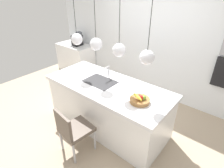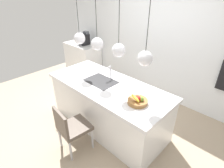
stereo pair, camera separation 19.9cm
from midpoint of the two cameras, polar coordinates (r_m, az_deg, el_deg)
name	(u,v)px [view 2 (the right image)]	position (r m, az deg, el deg)	size (l,w,h in m)	color
floor	(108,124)	(3.62, 0.44, -12.51)	(6.60, 6.60, 0.00)	tan
back_wall	(161,41)	(4.21, 16.61, 12.74)	(6.00, 0.10, 2.60)	white
kitchen_island	(108,105)	(3.34, 0.47, -6.80)	(2.26, 0.97, 0.88)	white
sink_basin	(101,81)	(3.22, -1.78, 0.80)	(0.56, 0.40, 0.02)	#2D2D30
faucet	(109,70)	(3.28, 0.84, 4.34)	(0.02, 0.17, 0.22)	silver
fruit_bowl	(138,101)	(2.65, 10.24, -5.27)	(0.29, 0.29, 0.15)	#9E6B38
side_counter	(83,57)	(5.71, -8.22, 8.43)	(1.10, 0.60, 0.82)	white
coffee_machine	(84,39)	(5.44, -7.71, 13.76)	(0.20, 0.35, 0.38)	black
chair_near	(71,127)	(2.91, -10.89, -13.21)	(0.48, 0.50, 0.82)	brown
pendant_light_left	(80,38)	(3.34, -8.45, 14.02)	(0.20, 0.20, 0.80)	silver
pendant_light_center_left	(97,44)	(2.99, -2.75, 12.54)	(0.20, 0.20, 0.80)	silver
pendant_light_center_right	(119,50)	(2.69, 4.23, 10.54)	(0.20, 0.20, 0.80)	silver
pendant_light_right	(145,58)	(2.44, 12.71, 7.88)	(0.20, 0.20, 0.80)	silver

